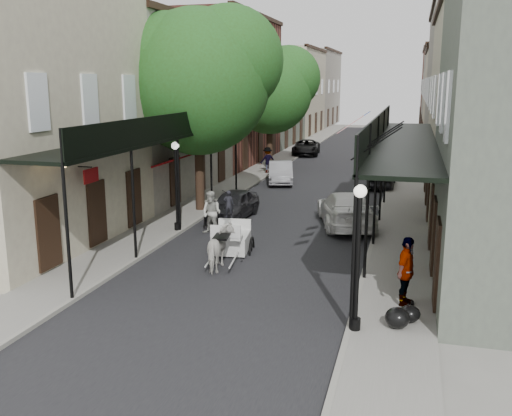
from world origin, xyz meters
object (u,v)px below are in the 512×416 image
Objects in this scene: tree_near at (207,76)px; car_left_near at (233,205)px; car_right_near at (346,209)px; car_right_far at (382,177)px; pedestrian_sidewalk_right at (406,272)px; lamppost_right_near at (358,256)px; lamppost_right_far at (391,156)px; pedestrian_walking at (212,213)px; tree_far at (275,87)px; car_left_mid at (281,172)px; car_left_far at (306,147)px; carriage at (233,225)px; horse at (221,248)px; lamppost_left at (176,185)px; pedestrian_sidewalk_left at (268,160)px.

car_left_near is (1.60, -1.18, -5.82)m from tree_near.
car_right_near is 1.37× the size of car_right_far.
pedestrian_sidewalk_right is 0.50× the size of car_left_near.
tree_near is 2.60× the size of lamppost_right_near.
lamppost_right_far is 2.03× the size of pedestrian_walking.
tree_far is at bearing 38.17° from pedestrian_sidewalk_right.
car_left_mid reaches higher than car_right_far.
pedestrian_sidewalk_right reaches higher than car_right_far.
tree_near is 14.93m from pedestrian_sidewalk_right.
car_left_near reaches higher than car_left_far.
tree_far is at bearing 91.29° from carriage.
car_right_near reaches higher than car_right_far.
car_left_far is (-2.82, 31.19, -0.08)m from horse.
car_left_mid is at bearing 1.84° from car_right_far.
pedestrian_sidewalk_right is (1.17, -18.03, -0.95)m from lamppost_right_far.
car_right_near is (3.38, 7.06, 0.02)m from horse.
lamppost_right_near is 0.71× the size of car_right_near.
car_left_mid is 1.08× the size of car_right_far.
car_left_far is (0.65, 8.94, -5.18)m from tree_far.
lamppost_right_far is at bearing 61.67° from carriage.
pedestrian_sidewalk_right reaches higher than car_left_near.
car_left_mid is (1.60, 8.69, -5.81)m from tree_near.
lamppost_left is (0.15, -18.18, -3.79)m from tree_far.
pedestrian_walking is 5.96m from car_right_near.
tree_near is 13.14m from car_right_far.
lamppost_right_far reaches higher than car_left_mid.
car_left_mid is at bearing 79.58° from tree_near.
lamppost_left reaches higher than pedestrian_sidewalk_left.
car_right_far is at bearing -33.42° from tree_far.
lamppost_right_near is at bearing -72.32° from tree_far.
lamppost_left reaches higher than car_left_far.
tree_far is 4.93× the size of horse.
tree_near is at bearing -136.69° from lamppost_right_far.
lamppost_right_far is 0.90× the size of car_left_mid.
car_left_near is (0.02, 2.87, -0.25)m from pedestrian_walking.
car_left_far is at bearing -130.48° from pedestrian_sidewalk_left.
pedestrian_sidewalk_left is at bearing -89.66° from tree_far.
lamppost_left is at bearing -88.66° from tree_near.
carriage is (3.16, -19.96, -4.88)m from tree_far.
pedestrian_walking is 0.47× the size of car_left_near.
lamppost_left is at bearing -161.14° from pedestrian_walking.
pedestrian_sidewalk_right is at bearing 76.11° from pedestrian_sidewalk_left.
carriage is 15.51m from car_right_far.
pedestrian_sidewalk_left is at bearing 103.79° from car_left_mid.
tree_far is 10.36m from car_left_far.
car_right_near reaches higher than car_left_near.
car_left_far is at bearing 31.69° from pedestrian_sidewalk_right.
pedestrian_walking is 2.88m from car_left_near.
lamppost_right_near reaches higher than horse.
lamppost_right_far is at bearing -114.21° from car_right_near.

